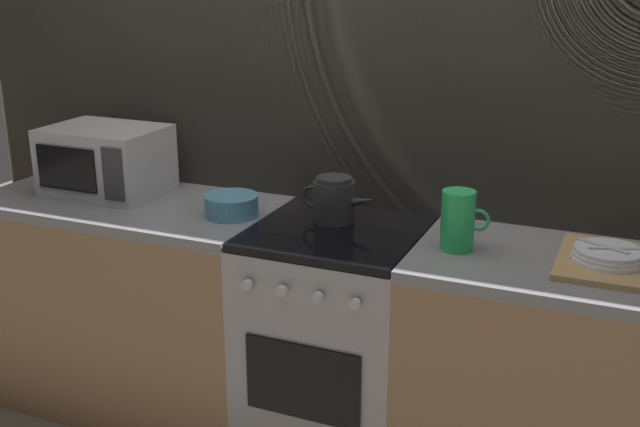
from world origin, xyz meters
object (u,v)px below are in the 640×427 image
object	(u,v)px
microwave	(106,160)
pitcher	(458,220)
kettle	(334,200)
mixing_bowl	(232,205)
stove_unit	(336,343)
dish_pile	(608,259)

from	to	relation	value
microwave	pitcher	world-z (taller)	microwave
kettle	pitcher	world-z (taller)	pitcher
kettle	mixing_bowl	xyz separation A→B (m)	(-0.37, -0.09, -0.04)
kettle	mixing_bowl	world-z (taller)	kettle
stove_unit	pitcher	xyz separation A→B (m)	(0.44, -0.03, 0.55)
stove_unit	microwave	xyz separation A→B (m)	(-1.03, 0.06, 0.59)
kettle	microwave	bearing A→B (deg)	-178.64
dish_pile	mixing_bowl	bearing A→B (deg)	-178.97
pitcher	microwave	bearing A→B (deg)	176.67
stove_unit	dish_pile	bearing A→B (deg)	0.77
microwave	kettle	world-z (taller)	microwave
mixing_bowl	pitcher	xyz separation A→B (m)	(0.85, -0.02, 0.06)
microwave	pitcher	xyz separation A→B (m)	(1.47, -0.09, -0.03)
stove_unit	mixing_bowl	bearing A→B (deg)	-178.42
microwave	kettle	xyz separation A→B (m)	(0.99, 0.02, -0.05)
stove_unit	kettle	distance (m)	0.54
dish_pile	pitcher	bearing A→B (deg)	-175.11
microwave	pitcher	distance (m)	1.47
microwave	dish_pile	size ratio (longest dim) A/B	1.15
kettle	dish_pile	xyz separation A→B (m)	(0.95, -0.07, -0.06)
mixing_bowl	dish_pile	xyz separation A→B (m)	(1.32, 0.02, -0.02)
kettle	mixing_bowl	size ratio (longest dim) A/B	1.42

